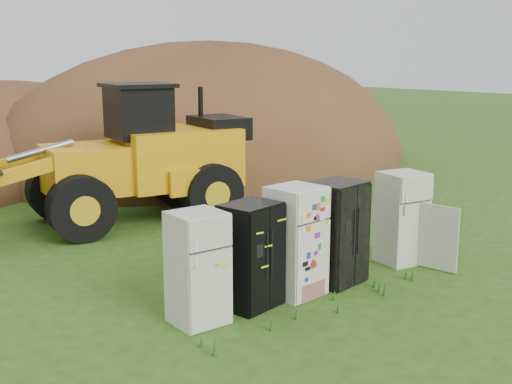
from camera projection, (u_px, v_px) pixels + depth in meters
ground at (316, 287)px, 11.61m from camera, size 120.00×120.00×0.00m
fridge_leftmost at (198, 268)px, 9.89m from camera, size 0.81×0.78×1.77m
fridge_black_side at (251, 255)px, 10.54m from camera, size 1.03×0.88×1.76m
fridge_sticker at (295, 241)px, 11.05m from camera, size 0.92×0.87×1.92m
fridge_dark_mid at (336, 233)px, 11.66m from camera, size 1.06×0.91×1.89m
fridge_open_door at (402, 218)px, 12.83m from camera, size 0.95×0.90×1.84m
wheel_loader at (106, 156)px, 15.58m from camera, size 7.47×3.94×3.44m
dirt_mound_right at (211, 164)px, 24.84m from camera, size 17.17×12.59×9.35m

